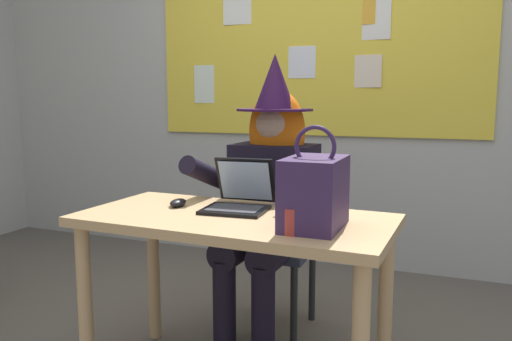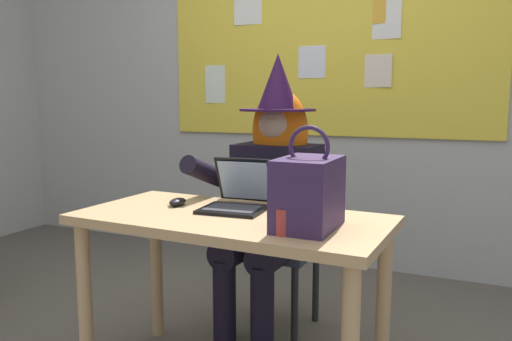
% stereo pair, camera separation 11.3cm
% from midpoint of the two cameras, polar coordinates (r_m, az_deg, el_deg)
% --- Properties ---
extents(wall_back_bulletin, '(5.68, 1.98, 2.69)m').
position_cam_midpoint_polar(wall_back_bulletin, '(3.76, 8.63, 10.20)').
color(wall_back_bulletin, '#B2B2AD').
rests_on(wall_back_bulletin, ground).
extents(desk_main, '(1.30, 0.66, 0.74)m').
position_cam_midpoint_polar(desk_main, '(2.11, -1.24, -7.97)').
color(desk_main, tan).
rests_on(desk_main, ground).
extents(chair_at_desk, '(0.42, 0.42, 0.91)m').
position_cam_midpoint_polar(chair_at_desk, '(2.75, 4.02, -6.70)').
color(chair_at_desk, '#2D3347').
rests_on(chair_at_desk, ground).
extents(person_costumed, '(0.61, 0.67, 1.44)m').
position_cam_midpoint_polar(person_costumed, '(2.58, 3.08, -1.23)').
color(person_costumed, black).
rests_on(person_costumed, ground).
extents(laptop, '(0.29, 0.32, 0.21)m').
position_cam_midpoint_polar(laptop, '(2.20, -0.62, -3.05)').
color(laptop, black).
rests_on(laptop, desk_main).
extents(computer_mouse, '(0.06, 0.11, 0.03)m').
position_cam_midpoint_polar(computer_mouse, '(2.28, -7.36, -3.51)').
color(computer_mouse, black).
rests_on(computer_mouse, desk_main).
extents(handbag, '(0.20, 0.30, 0.38)m').
position_cam_midpoint_polar(handbag, '(1.87, 7.61, -2.43)').
color(handbag, '#38234C').
rests_on(handbag, desk_main).
extents(coffee_mug, '(0.08, 0.08, 0.09)m').
position_cam_midpoint_polar(coffee_mug, '(1.79, 5.05, -5.66)').
color(coffee_mug, '#B23833').
rests_on(coffee_mug, desk_main).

